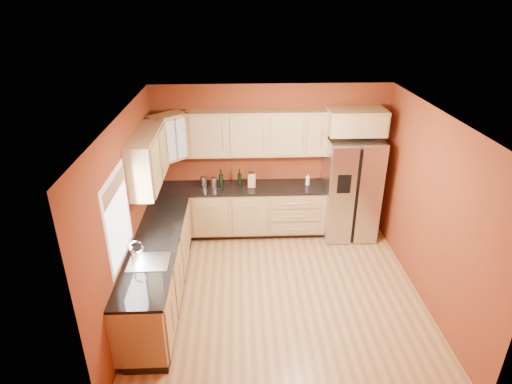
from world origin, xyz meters
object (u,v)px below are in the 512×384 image
refrigerator (350,188)px  wine_bottle_a (221,179)px  knife_block (252,180)px  canister_left (214,183)px  soap_dispenser (308,180)px

refrigerator → wine_bottle_a: size_ratio=5.41×
refrigerator → knife_block: 1.70m
refrigerator → wine_bottle_a: bearing=178.8°
wine_bottle_a → knife_block: size_ratio=1.38×
canister_left → wine_bottle_a: (0.12, -0.01, 0.08)m
canister_left → soap_dispenser: (1.60, 0.04, 0.00)m
soap_dispenser → refrigerator: bearing=-7.5°
knife_block → refrigerator: bearing=6.0°
refrigerator → soap_dispenser: refrigerator is taller
wine_bottle_a → soap_dispenser: wine_bottle_a is taller
wine_bottle_a → soap_dispenser: (1.48, 0.05, -0.07)m
wine_bottle_a → soap_dispenser: 1.48m
canister_left → refrigerator: bearing=-1.4°
refrigerator → canister_left: 2.34m
canister_left → wine_bottle_a: size_ratio=0.54×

